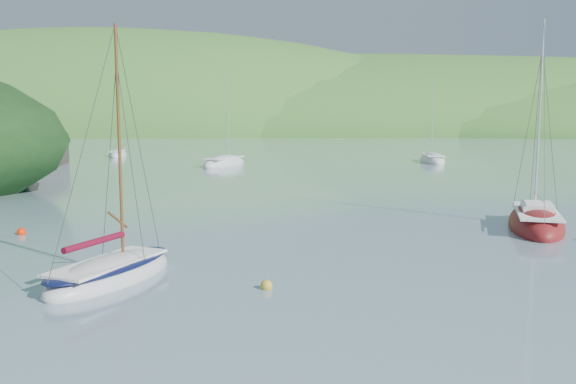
{
  "coord_description": "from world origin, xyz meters",
  "views": [
    {
      "loc": [
        2.04,
        -23.28,
        6.44
      ],
      "look_at": [
        0.86,
        8.0,
        2.33
      ],
      "focal_mm": 40.0,
      "sensor_mm": 36.0,
      "label": 1
    }
  ],
  "objects_px": {
    "daysailer_white": "(110,274)",
    "distant_sloop_c": "(118,155)",
    "distant_sloop_b": "(432,161)",
    "distant_sloop_a": "(224,164)",
    "sloop_red": "(536,224)"
  },
  "relations": [
    {
      "from": "daysailer_white",
      "to": "distant_sloop_c",
      "type": "relative_size",
      "value": 1.16
    },
    {
      "from": "daysailer_white",
      "to": "distant_sloop_a",
      "type": "relative_size",
      "value": 0.92
    },
    {
      "from": "sloop_red",
      "to": "distant_sloop_b",
      "type": "relative_size",
      "value": 1.12
    },
    {
      "from": "distant_sloop_b",
      "to": "distant_sloop_c",
      "type": "height_order",
      "value": "distant_sloop_b"
    },
    {
      "from": "distant_sloop_b",
      "to": "distant_sloop_c",
      "type": "bearing_deg",
      "value": 169.74
    },
    {
      "from": "sloop_red",
      "to": "distant_sloop_b",
      "type": "height_order",
      "value": "sloop_red"
    },
    {
      "from": "daysailer_white",
      "to": "distant_sloop_b",
      "type": "bearing_deg",
      "value": 88.73
    },
    {
      "from": "daysailer_white",
      "to": "distant_sloop_b",
      "type": "relative_size",
      "value": 0.95
    },
    {
      "from": "distant_sloop_c",
      "to": "distant_sloop_a",
      "type": "bearing_deg",
      "value": -49.37
    },
    {
      "from": "daysailer_white",
      "to": "distant_sloop_c",
      "type": "bearing_deg",
      "value": 127.66
    },
    {
      "from": "distant_sloop_b",
      "to": "distant_sloop_a",
      "type": "bearing_deg",
      "value": -166.09
    },
    {
      "from": "distant_sloop_a",
      "to": "distant_sloop_b",
      "type": "distance_m",
      "value": 24.92
    },
    {
      "from": "distant_sloop_b",
      "to": "sloop_red",
      "type": "bearing_deg",
      "value": -92.41
    },
    {
      "from": "distant_sloop_a",
      "to": "distant_sloop_c",
      "type": "height_order",
      "value": "distant_sloop_a"
    },
    {
      "from": "sloop_red",
      "to": "distant_sloop_c",
      "type": "bearing_deg",
      "value": 140.74
    }
  ]
}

